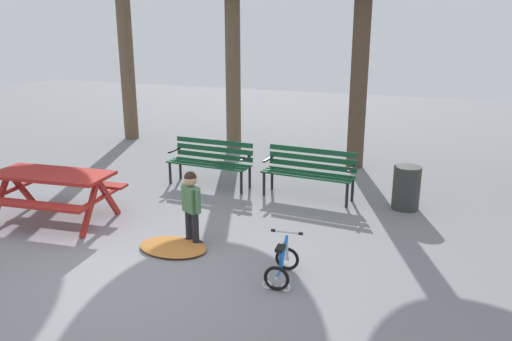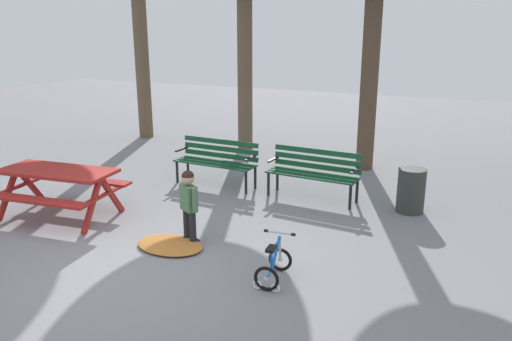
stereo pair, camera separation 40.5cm
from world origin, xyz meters
The scene contains 8 objects.
ground centered at (0.00, 0.00, 0.00)m, with size 36.00×36.00×0.00m, color gray.
picnic_table centered at (-2.12, 1.00, 0.59)m, with size 1.95×1.55×0.79m.
park_bench_far_left centered at (-0.72, 3.52, 0.51)m, with size 1.61×0.50×0.85m.
park_bench_left centered at (1.18, 3.55, 0.51)m, with size 1.62×0.54×0.85m.
child_standing centered at (0.27, 1.01, 0.61)m, with size 0.36×0.26×1.04m.
kids_bicycle centered at (1.75, 0.51, 0.20)m, with size 0.41×0.59×0.54m.
leaf_pile centered at (0.11, 0.76, 0.04)m, with size 0.96×0.67×0.07m, color #B26B2D.
trash_bin centered at (2.82, 3.58, 0.36)m, with size 0.44×0.44×0.72m, color #2D332D.
Camera 1 is at (3.49, -4.54, 2.88)m, focal length 35.12 mm.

